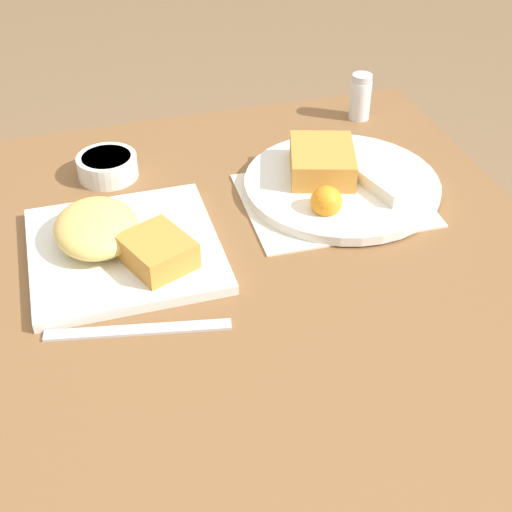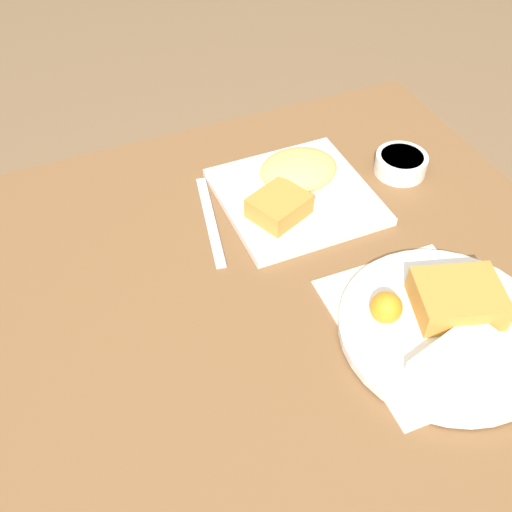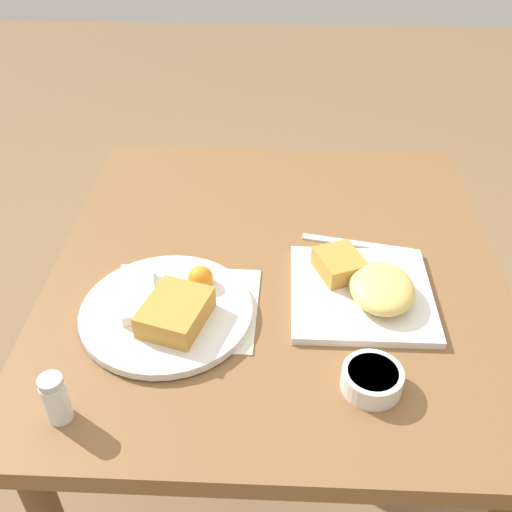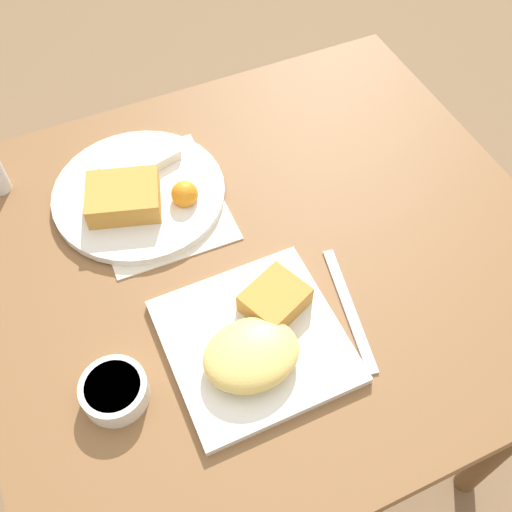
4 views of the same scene
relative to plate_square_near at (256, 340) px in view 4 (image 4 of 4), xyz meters
The scene contains 7 objects.
ground_plane 0.81m from the plate_square_near, 61.07° to the left, with size 8.00×8.00×0.00m, color #846647.
dining_table 0.22m from the plate_square_near, 61.07° to the left, with size 0.90×0.83×0.77m.
menu_card 0.32m from the plate_square_near, 97.22° to the left, with size 0.21×0.26×0.00m.
plate_square_near is the anchor object (origin of this frame).
plate_oval_far 0.34m from the plate_square_near, 101.09° to the left, with size 0.29×0.29×0.05m.
sauce_ramekin 0.20m from the plate_square_near, behind, with size 0.09×0.09×0.03m.
butter_knife 0.15m from the plate_square_near, ahead, with size 0.06×0.21×0.00m.
Camera 4 is at (-0.24, -0.50, 1.54)m, focal length 42.00 mm.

